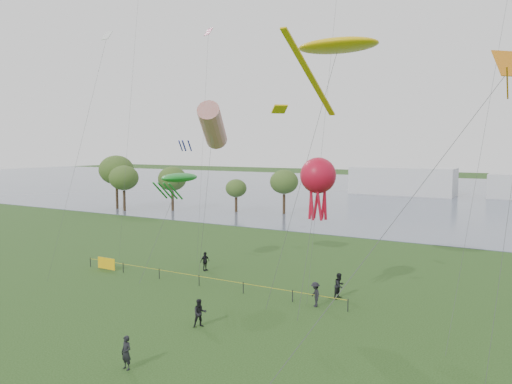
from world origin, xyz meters
The scene contains 14 objects.
lake centered at (0.00, 100.00, 0.02)m, with size 400.00×120.00×0.08m, color slate.
pavilion_left centered at (-12.00, 95.00, 3.00)m, with size 22.00×8.00×6.00m, color silver.
trees centered at (-39.43, 47.63, 5.68)m, with size 32.79×14.58×9.12m.
fence centered at (-13.83, 14.54, 0.55)m, with size 24.07×0.07×1.05m.
spectator_a centered at (-2.41, 7.48, 0.84)m, with size 0.82×0.64×1.69m, color black.
spectator_b centered at (2.04, 14.42, 0.84)m, with size 1.08×0.62×1.67m, color black.
spectator_c centered at (-10.06, 18.57, 0.82)m, with size 0.96×0.40×1.64m, color black.
spectator_f centered at (-2.10, 1.13, 0.83)m, with size 0.60×0.40×1.65m, color black.
spectator_g centered at (2.78, 16.97, 0.91)m, with size 0.88×0.69×1.81m, color black.
kite_stingray centered at (3.15, 14.85, 17.07)m, with size 6.37×10.14×17.55m.
kite_windsock centered at (-8.18, 17.18, 12.36)m, with size 4.23×5.08×14.26m.
kite_creature centered at (-11.80, 17.38, 8.04)m, with size 2.21×6.77×8.47m.
kite_octopus centered at (2.24, 14.18, 8.79)m, with size 2.34×4.01×10.03m.
kite_delta centered at (12.95, 10.25, 13.88)m, with size 8.65×14.03×15.30m.
Camera 1 is at (14.95, -15.82, 10.78)m, focal length 35.00 mm.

